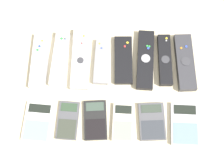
{
  "coord_description": "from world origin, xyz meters",
  "views": [
    {
      "loc": [
        0.01,
        -0.27,
        0.98
      ],
      "look_at": [
        0.0,
        0.04,
        0.01
      ],
      "focal_mm": 50.0,
      "sensor_mm": 36.0,
      "label": 1
    }
  ],
  "objects": [
    {
      "name": "remote_3",
      "position": [
        -0.04,
        0.12,
        0.01
      ],
      "size": [
        0.05,
        0.16,
        0.02
      ],
      "rotation": [
        0.0,
        0.0,
        -0.03
      ],
      "color": "gray",
      "rests_on": "ground_plane"
    },
    {
      "name": "remote_5",
      "position": [
        0.11,
        0.13,
        0.01
      ],
      "size": [
        0.06,
        0.21,
        0.02
      ],
      "rotation": [
        0.0,
        0.0,
        -0.05
      ],
      "color": "black",
      "rests_on": "ground_plane"
    },
    {
      "name": "remote_6",
      "position": [
        0.18,
        0.13,
        0.01
      ],
      "size": [
        0.05,
        0.18,
        0.03
      ],
      "rotation": [
        0.0,
        0.0,
        0.02
      ],
      "color": "black",
      "rests_on": "ground_plane"
    },
    {
      "name": "calculator_2",
      "position": [
        -0.05,
        -0.08,
        0.01
      ],
      "size": [
        0.08,
        0.13,
        0.01
      ],
      "rotation": [
        0.0,
        0.0,
        0.07
      ],
      "color": "black",
      "rests_on": "ground_plane"
    },
    {
      "name": "remote_0",
      "position": [
        -0.24,
        0.12,
        0.01
      ],
      "size": [
        0.05,
        0.19,
        0.02
      ],
      "rotation": [
        0.0,
        0.0,
        -0.01
      ],
      "color": "silver",
      "rests_on": "ground_plane"
    },
    {
      "name": "calculator_5",
      "position": [
        0.23,
        -0.09,
        0.01
      ],
      "size": [
        0.09,
        0.13,
        0.02
      ],
      "rotation": [
        0.0,
        0.0,
        -0.03
      ],
      "color": "#B2B2B7",
      "rests_on": "ground_plane"
    },
    {
      "name": "remote_4",
      "position": [
        0.04,
        0.13,
        0.01
      ],
      "size": [
        0.06,
        0.17,
        0.02
      ],
      "rotation": [
        0.0,
        0.0,
        0.02
      ],
      "color": "black",
      "rests_on": "ground_plane"
    },
    {
      "name": "remote_2",
      "position": [
        -0.11,
        0.13,
        0.01
      ],
      "size": [
        0.06,
        0.21,
        0.02
      ],
      "rotation": [
        0.0,
        0.0,
        -0.0
      ],
      "color": "#B7B7BC",
      "rests_on": "ground_plane"
    },
    {
      "name": "remote_7",
      "position": [
        0.24,
        0.12,
        0.01
      ],
      "size": [
        0.07,
        0.2,
        0.03
      ],
      "rotation": [
        0.0,
        0.0,
        0.05
      ],
      "color": "#333338",
      "rests_on": "ground_plane"
    },
    {
      "name": "calculator_1",
      "position": [
        -0.14,
        -0.08,
        0.01
      ],
      "size": [
        0.07,
        0.12,
        0.01
      ],
      "rotation": [
        0.0,
        0.0,
        -0.05
      ],
      "color": "#4C4C51",
      "rests_on": "ground_plane"
    },
    {
      "name": "ground_plane",
      "position": [
        0.0,
        0.0,
        0.0
      ],
      "size": [
        3.0,
        3.0,
        0.0
      ],
      "primitive_type": "plane",
      "color": "beige"
    },
    {
      "name": "calculator_0",
      "position": [
        -0.23,
        -0.09,
        0.01
      ],
      "size": [
        0.1,
        0.13,
        0.01
      ],
      "rotation": [
        0.0,
        0.0,
        -0.07
      ],
      "color": "silver",
      "rests_on": "ground_plane"
    },
    {
      "name": "remote_1",
      "position": [
        -0.18,
        0.13,
        0.01
      ],
      "size": [
        0.06,
        0.19,
        0.03
      ],
      "rotation": [
        0.0,
        0.0,
        -0.06
      ],
      "color": "silver",
      "rests_on": "ground_plane"
    },
    {
      "name": "calculator_3",
      "position": [
        0.04,
        -0.08,
        0.01
      ],
      "size": [
        0.07,
        0.12,
        0.02
      ],
      "rotation": [
        0.0,
        0.0,
        -0.03
      ],
      "color": "beige",
      "rests_on": "ground_plane"
    },
    {
      "name": "calculator_4",
      "position": [
        0.13,
        -0.08,
        0.01
      ],
      "size": [
        0.09,
        0.12,
        0.02
      ],
      "rotation": [
        0.0,
        0.0,
        0.06
      ],
      "color": "#4C4C51",
      "rests_on": "ground_plane"
    }
  ]
}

